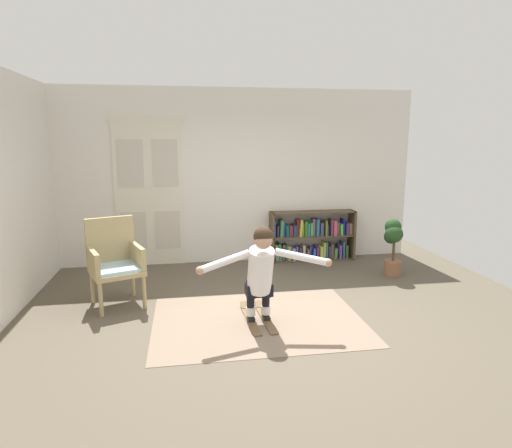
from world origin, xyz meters
The scene contains 9 objects.
ground_plane centered at (0.00, 0.00, 0.00)m, with size 7.20×7.20×0.00m, color brown.
back_wall centered at (0.00, 2.60, 1.45)m, with size 6.00×0.10×2.90m, color silver.
double_door centered at (-1.49, 2.54, 1.23)m, with size 1.22×0.05×2.45m.
rug centered at (-0.11, -0.03, 0.00)m, with size 2.42×1.79×0.01m, color #826F5B.
bookshelf centered at (1.23, 2.39, 0.38)m, with size 1.48×0.30×0.86m.
wicker_chair centered at (-1.81, 0.79, 0.58)m, with size 0.78×0.78×1.10m.
potted_plant centered at (2.19, 1.30, 0.53)m, with size 0.32×0.46×0.90m.
skis_pair centered at (-0.11, 0.00, 0.02)m, with size 0.31×0.89×0.07m.
person_skier centered at (-0.11, -0.17, 0.67)m, with size 1.47×0.56×1.09m.
Camera 1 is at (-0.90, -4.74, 2.09)m, focal length 30.63 mm.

